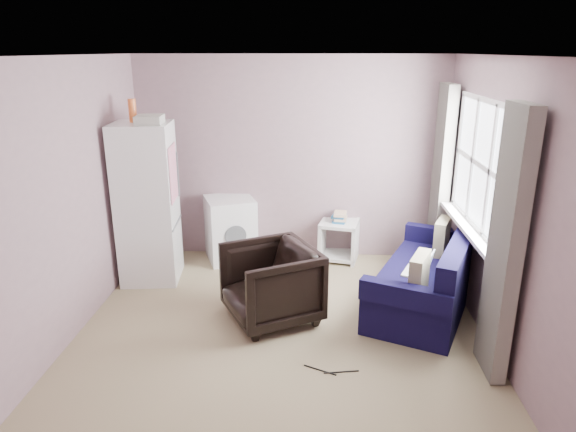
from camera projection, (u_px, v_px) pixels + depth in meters
The scene contains 8 objects.
room at pixel (281, 209), 4.36m from camera, with size 3.84×4.24×2.54m.
armchair at pixel (271, 280), 4.97m from camera, with size 0.81×0.76×0.83m, color black.
fridge at pixel (147, 203), 5.73m from camera, with size 0.69×0.68×2.05m.
washing_machine at pixel (230, 228), 6.43m from camera, with size 0.73×0.73×0.80m.
side_table at pixel (339, 237), 6.45m from camera, with size 0.54×0.54×0.63m.
sofa at pixel (430, 280), 5.26m from camera, with size 1.47×2.00×0.81m.
window_dressing at pixel (467, 205), 4.97m from camera, with size 0.17×2.62×2.18m.
floor_cables at pixel (331, 371), 4.25m from camera, with size 0.46×0.14×0.01m.
Camera 1 is at (0.30, -4.14, 2.54)m, focal length 32.00 mm.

